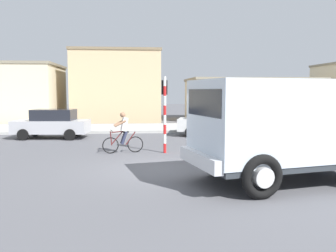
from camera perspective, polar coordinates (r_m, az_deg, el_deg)
name	(u,v)px	position (r m, az deg, el deg)	size (l,w,h in m)	color
ground_plane	(157,169)	(11.81, -1.72, -7.03)	(120.00, 120.00, 0.00)	#56565B
sidewalk_far	(146,128)	(24.24, -3.54, -0.30)	(80.00, 5.00, 0.16)	#ADADA8
truck_foreground	(287,124)	(10.56, 18.65, 0.34)	(5.82, 3.66, 2.90)	silver
cyclist	(123,133)	(14.89, -7.26, -1.05)	(1.71, 0.56, 1.72)	black
traffic_light_pole	(165,104)	(14.77, -0.55, 3.62)	(0.24, 0.43, 3.20)	red
car_red_near	(307,126)	(19.32, 21.56, -0.02)	(4.31, 2.71, 1.60)	#234C9E
car_white_mid	(52,124)	(20.44, -18.22, 0.38)	(4.14, 2.16, 1.60)	#B7B7BC
car_far_side	(212,122)	(20.57, 7.18, 0.66)	(4.29, 2.63, 1.60)	white
building_mid_block	(117,86)	(32.05, -8.17, 6.40)	(7.49, 7.09, 6.08)	#D1B284
building_corner_right	(250,99)	(33.47, 13.13, 4.28)	(11.39, 7.07, 3.75)	beige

